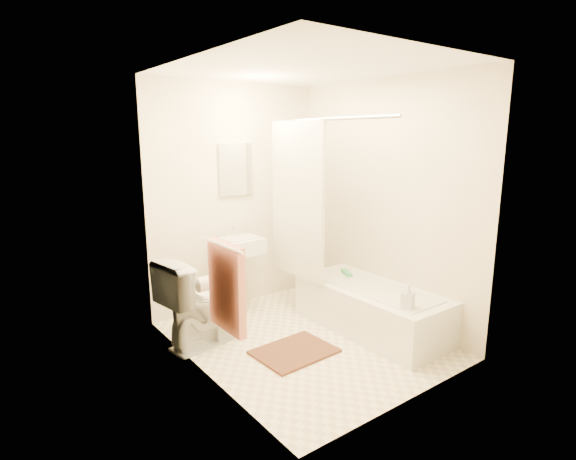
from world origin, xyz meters
TOP-DOWN VIEW (x-y plane):
  - floor at (0.00, 0.00)m, footprint 2.40×2.40m
  - ceiling at (0.00, 0.00)m, footprint 2.40×2.40m
  - wall_back at (0.00, 1.20)m, footprint 2.00×0.02m
  - wall_left at (-1.00, 0.00)m, footprint 0.02×2.40m
  - wall_right at (1.00, 0.00)m, footprint 0.02×2.40m
  - mirror at (0.00, 1.18)m, footprint 0.40×0.03m
  - curtain_rod at (0.30, 0.10)m, footprint 0.03×1.70m
  - shower_curtain at (0.30, 0.50)m, footprint 0.04×0.80m
  - towel_bar at (-0.96, -0.25)m, footprint 0.02×0.60m
  - towel at (-0.93, -0.25)m, footprint 0.06×0.45m
  - toilet_paper at (-0.93, 0.12)m, footprint 0.11×0.12m
  - toilet at (-0.75, 0.50)m, footprint 0.89×0.59m
  - sink at (-0.12, 0.95)m, footprint 0.46×0.37m
  - bathtub at (0.67, -0.20)m, footprint 0.67×1.53m
  - bath_mat at (-0.23, -0.15)m, footprint 0.69×0.53m
  - soap_bottle at (0.50, -0.76)m, footprint 0.12×0.12m
  - scrub_brush at (0.74, 0.22)m, footprint 0.14×0.21m

SIDE VIEW (x-z plane):
  - floor at x=0.00m, z-range 0.00..0.00m
  - bath_mat at x=-0.23m, z-range 0.00..0.02m
  - bathtub at x=0.67m, z-range 0.00..0.43m
  - toilet at x=-0.75m, z-range 0.00..0.81m
  - sink at x=-0.12m, z-range 0.00..0.88m
  - scrub_brush at x=0.74m, z-range 0.43..0.47m
  - soap_bottle at x=0.50m, z-range 0.43..0.64m
  - toilet_paper at x=-0.93m, z-range 0.64..0.76m
  - towel at x=-0.93m, z-range 0.45..1.11m
  - towel_bar at x=-0.96m, z-range 1.09..1.11m
  - wall_back at x=0.00m, z-range 0.00..2.40m
  - wall_left at x=-1.00m, z-range 0.00..2.40m
  - wall_right at x=1.00m, z-range 0.00..2.40m
  - shower_curtain at x=0.30m, z-range 0.44..2.00m
  - mirror at x=0.00m, z-range 1.23..1.77m
  - curtain_rod at x=0.30m, z-range 1.98..2.02m
  - ceiling at x=0.00m, z-range 2.40..2.40m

